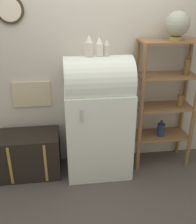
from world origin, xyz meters
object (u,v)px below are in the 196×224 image
(vase_left, at_px, (89,46))
(suitcase_trunk, at_px, (30,154))
(refrigerator, at_px, (98,116))
(globe, at_px, (177,24))
(vase_right, at_px, (107,48))
(vase_center, at_px, (99,47))

(vase_left, bearing_deg, suitcase_trunk, 178.12)
(refrigerator, relative_size, vase_left, 6.56)
(refrigerator, height_order, suitcase_trunk, refrigerator)
(globe, bearing_deg, vase_right, -177.07)
(vase_left, xyz_separation_m, vase_center, (0.11, 0.00, -0.01))
(refrigerator, distance_m, suitcase_trunk, 0.97)
(refrigerator, bearing_deg, suitcase_trunk, 178.22)
(suitcase_trunk, xyz_separation_m, vase_left, (0.74, -0.02, 1.29))
(refrigerator, xyz_separation_m, globe, (0.87, 0.05, 1.02))
(refrigerator, distance_m, globe, 1.34)
(globe, height_order, vase_center, globe)
(vase_center, bearing_deg, suitcase_trunk, 178.49)
(globe, bearing_deg, suitcase_trunk, -179.17)
(refrigerator, relative_size, vase_right, 8.57)
(vase_center, bearing_deg, globe, 3.16)
(globe, relative_size, vase_center, 1.54)
(globe, xyz_separation_m, vase_center, (-0.86, -0.05, -0.21))
(globe, relative_size, vase_left, 1.38)
(vase_center, distance_m, vase_right, 0.08)
(refrigerator, distance_m, vase_center, 0.81)
(suitcase_trunk, relative_size, globe, 2.36)
(suitcase_trunk, height_order, vase_center, vase_center)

